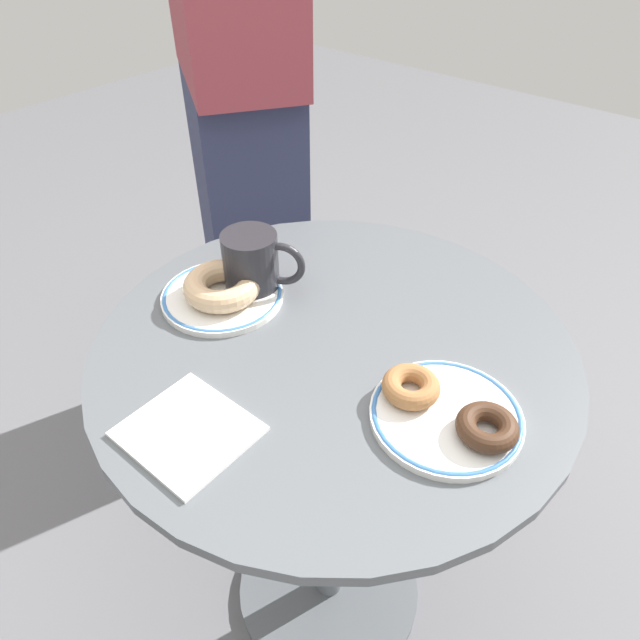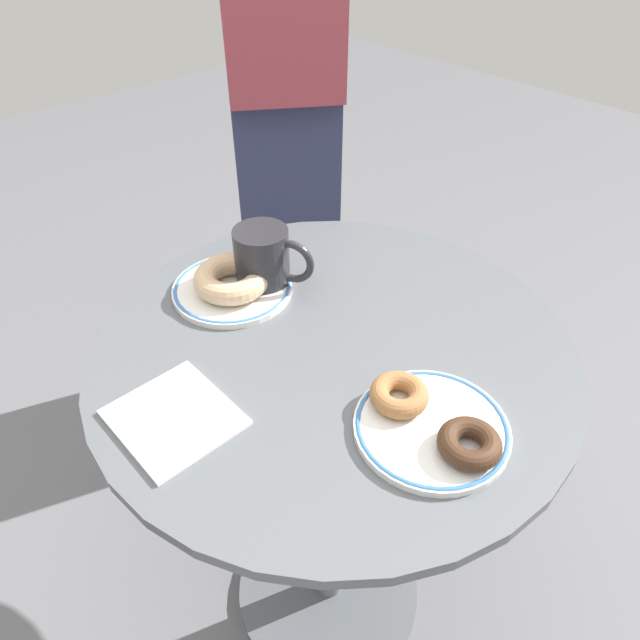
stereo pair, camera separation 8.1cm
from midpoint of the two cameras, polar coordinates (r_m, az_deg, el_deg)
name	(u,v)px [view 2 (the right image)]	position (r m, az deg, el deg)	size (l,w,h in m)	color
ground_plane	(328,592)	(1.46, 2.56, -25.47)	(7.00, 7.00, 0.02)	slate
cafe_table	(331,455)	(1.02, 3.40, -13.36)	(0.70, 0.70, 0.76)	#565B60
plate_left	(233,288)	(0.92, -6.19, 3.05)	(0.19, 0.19, 0.01)	white
plate_right	(431,427)	(0.73, 14.18, -10.43)	(0.19, 0.19, 0.01)	white
donut_glazed	(232,278)	(0.90, -6.23, 4.02)	(0.12, 0.12, 0.04)	#E0B789
donut_chocolate	(469,444)	(0.70, 17.89, -11.75)	(0.07, 0.07, 0.02)	#422819
donut_cinnamon	(399,395)	(0.73, 11.03, -7.41)	(0.07, 0.07, 0.02)	#A36B3D
paper_napkin	(174,417)	(0.74, -11.20, -9.61)	(0.15, 0.13, 0.01)	white
coffee_mug	(264,258)	(0.91, -2.99, 6.02)	(0.12, 0.09, 0.10)	#28282D
person_figure	(281,118)	(1.38, -2.16, 19.38)	(0.46, 0.41, 1.70)	#2D3351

